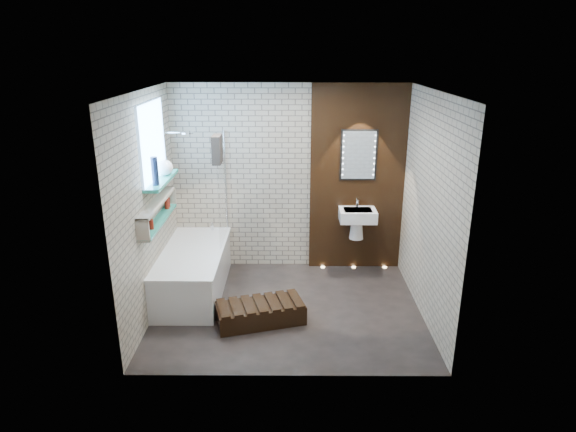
{
  "coord_description": "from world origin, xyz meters",
  "views": [
    {
      "loc": [
        0.03,
        -5.35,
        3.04
      ],
      "look_at": [
        0.0,
        0.15,
        1.15
      ],
      "focal_mm": 30.82,
      "sensor_mm": 36.0,
      "label": 1
    }
  ],
  "objects_px": {
    "washbasin": "(357,219)",
    "led_mirror": "(359,155)",
    "bath_screen": "(222,188)",
    "walnut_step": "(260,313)",
    "bathtub": "(194,271)"
  },
  "relations": [
    {
      "from": "bathtub",
      "to": "bath_screen",
      "type": "xyz_separation_m",
      "value": [
        0.35,
        0.44,
        0.99
      ]
    },
    {
      "from": "bathtub",
      "to": "washbasin",
      "type": "distance_m",
      "value": 2.32
    },
    {
      "from": "bath_screen",
      "to": "washbasin",
      "type": "height_order",
      "value": "bath_screen"
    },
    {
      "from": "walnut_step",
      "to": "washbasin",
      "type": "bearing_deg",
      "value": 47.28
    },
    {
      "from": "bath_screen",
      "to": "walnut_step",
      "type": "distance_m",
      "value": 1.76
    },
    {
      "from": "walnut_step",
      "to": "bathtub",
      "type": "bearing_deg",
      "value": 140.38
    },
    {
      "from": "washbasin",
      "to": "led_mirror",
      "type": "distance_m",
      "value": 0.88
    },
    {
      "from": "bathtub",
      "to": "led_mirror",
      "type": "bearing_deg",
      "value": 19.78
    },
    {
      "from": "led_mirror",
      "to": "walnut_step",
      "type": "bearing_deg",
      "value": -129.62
    },
    {
      "from": "bath_screen",
      "to": "walnut_step",
      "type": "relative_size",
      "value": 1.4
    },
    {
      "from": "bathtub",
      "to": "bath_screen",
      "type": "height_order",
      "value": "bath_screen"
    },
    {
      "from": "washbasin",
      "to": "led_mirror",
      "type": "xyz_separation_m",
      "value": [
        0.0,
        0.16,
        0.86
      ]
    },
    {
      "from": "bathtub",
      "to": "led_mirror",
      "type": "height_order",
      "value": "led_mirror"
    },
    {
      "from": "bath_screen",
      "to": "washbasin",
      "type": "bearing_deg",
      "value": 5.78
    },
    {
      "from": "led_mirror",
      "to": "walnut_step",
      "type": "height_order",
      "value": "led_mirror"
    }
  ]
}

